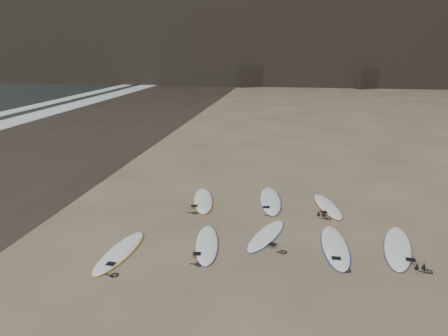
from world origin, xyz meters
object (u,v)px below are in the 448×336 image
object	(u,v)px
surfboard_1	(207,244)
surfboard_5	(203,200)
surfboard_6	(270,200)
surfboard_4	(398,247)
surfboard_3	(335,246)
surfboard_2	(266,235)
surfboard_7	(328,206)
surfboard_0	(120,252)

from	to	relation	value
surfboard_1	surfboard_5	world-z (taller)	surfboard_5
surfboard_6	surfboard_5	bearing A→B (deg)	-178.14
surfboard_4	surfboard_6	distance (m)	4.49
surfboard_3	surfboard_5	bearing A→B (deg)	142.04
surfboard_2	surfboard_3	world-z (taller)	surfboard_3
surfboard_2	surfboard_6	xyz separation A→B (m)	(-0.05, 2.75, 0.01)
surfboard_3	surfboard_7	bearing A→B (deg)	87.34
surfboard_2	surfboard_7	world-z (taller)	same
surfboard_7	surfboard_5	bearing A→B (deg)	167.39
surfboard_1	surfboard_2	world-z (taller)	surfboard_1
surfboard_1	surfboard_3	bearing A→B (deg)	-3.42
surfboard_5	surfboard_3	bearing A→B (deg)	-48.07
surfboard_1	surfboard_6	distance (m)	3.81
surfboard_6	surfboard_7	xyz separation A→B (m)	(1.83, -0.23, -0.01)
surfboard_2	surfboard_5	xyz separation A→B (m)	(-2.24, 2.44, 0.00)
surfboard_0	surfboard_1	distance (m)	2.18
surfboard_3	surfboard_6	bearing A→B (deg)	117.36
surfboard_2	surfboard_7	distance (m)	3.09
surfboard_7	surfboard_0	bearing A→B (deg)	-156.17
surfboard_3	surfboard_7	size ratio (longest dim) A/B	1.14
surfboard_0	surfboard_7	size ratio (longest dim) A/B	1.07
surfboard_2	surfboard_3	bearing A→B (deg)	4.38
surfboard_0	surfboard_1	bearing A→B (deg)	25.79
surfboard_1	surfboard_0	bearing A→B (deg)	-168.81
surfboard_1	surfboard_3	xyz separation A→B (m)	(3.25, 0.37, 0.00)
surfboard_7	surfboard_4	bearing A→B (deg)	-74.15
surfboard_0	surfboard_3	xyz separation A→B (m)	(5.29, 1.16, 0.00)
surfboard_2	surfboard_3	xyz separation A→B (m)	(1.77, -0.41, 0.01)
surfboard_5	surfboard_7	world-z (taller)	surfboard_5
surfboard_2	surfboard_7	bearing A→B (deg)	72.36
surfboard_1	surfboard_3	size ratio (longest dim) A/B	0.90
surfboard_0	surfboard_7	bearing A→B (deg)	42.41
surfboard_3	surfboard_6	size ratio (longest dim) A/B	0.96
surfboard_0	surfboard_4	xyz separation A→B (m)	(6.85, 1.37, 0.00)
surfboard_5	surfboard_6	world-z (taller)	surfboard_6
surfboard_1	surfboard_7	size ratio (longest dim) A/B	1.03
surfboard_1	surfboard_2	size ratio (longest dim) A/B	1.04
surfboard_3	surfboard_4	bearing A→B (deg)	5.03
surfboard_0	surfboard_2	bearing A→B (deg)	28.72
surfboard_3	surfboard_0	bearing A→B (deg)	-170.30
surfboard_0	surfboard_4	bearing A→B (deg)	15.97
surfboard_3	surfboard_1	bearing A→B (deg)	-176.14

